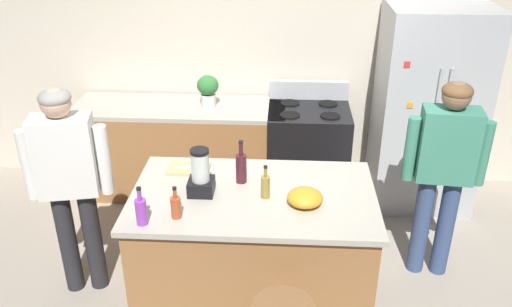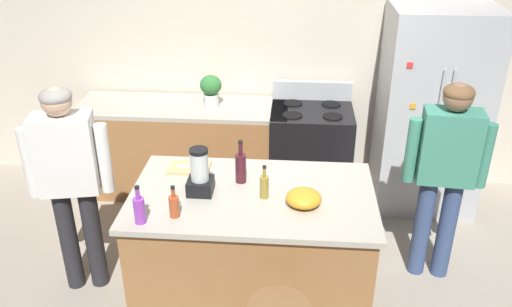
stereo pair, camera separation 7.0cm
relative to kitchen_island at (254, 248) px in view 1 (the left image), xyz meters
The scene contains 17 objects.
ground_plane 0.46m from the kitchen_island, ahead, with size 14.00×14.00×0.00m, color #9E9384.
back_wall 2.15m from the kitchen_island, 90.00° to the left, with size 8.00×0.10×2.70m, color beige.
kitchen_island is the anchor object (origin of this frame).
back_counter_run 1.74m from the kitchen_island, 117.30° to the left, with size 2.00×0.64×0.91m.
refrigerator 2.17m from the kitchen_island, 45.12° to the left, with size 0.90×0.73×1.87m.
stove_range 1.58m from the kitchen_island, 74.41° to the left, with size 0.76×0.65×1.09m.
person_by_island_left 1.38m from the kitchen_island, behind, with size 0.60×0.30×1.60m.
person_by_sink_right 1.51m from the kitchen_island, 16.70° to the left, with size 0.60×0.26×1.58m.
potted_plant 1.75m from the kitchen_island, 108.51° to the left, with size 0.20×0.20×0.30m.
blender_appliance 0.68m from the kitchen_island, behind, with size 0.17×0.17×0.33m.
bottle_wine 0.60m from the kitchen_island, 121.46° to the left, with size 0.08×0.08×0.32m.
bottle_soda 0.94m from the kitchen_island, 149.01° to the right, with size 0.07×0.07×0.26m.
bottle_vinegar 0.55m from the kitchen_island, 27.31° to the right, with size 0.06×0.06×0.24m.
bottle_cooking_sauce 0.77m from the kitchen_island, 145.91° to the right, with size 0.06×0.06×0.22m.
mixing_bowl 0.62m from the kitchen_island, 18.90° to the right, with size 0.23×0.23×0.10m, color orange.
cutting_board 0.74m from the kitchen_island, 148.14° to the left, with size 0.30×0.20×0.02m, color tan.
chef_knife 0.73m from the kitchen_island, 147.05° to the left, with size 0.22×0.03×0.01m, color #B7BABF.
Camera 1 is at (0.19, -3.04, 2.75)m, focal length 37.01 mm.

